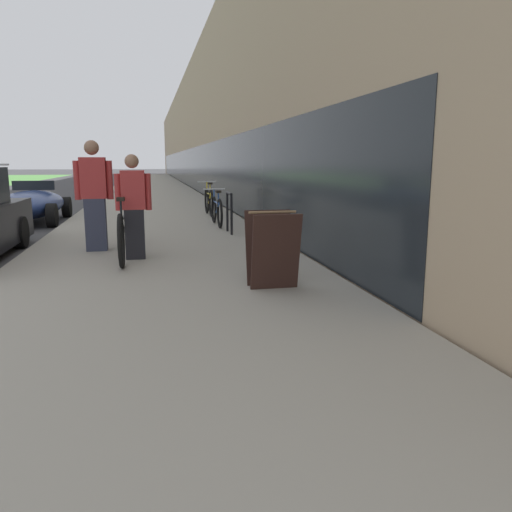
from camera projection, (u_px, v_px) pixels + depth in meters
sidewalk_slab at (151, 191)px, 26.73m from camera, size 4.43×70.00×0.16m
storefront_facade at (253, 135)px, 35.28m from camera, size 10.01×70.00×6.90m
tandem_bicycle at (124, 229)px, 7.87m from camera, size 0.52×2.88×0.96m
person_rider at (134, 207)px, 7.48m from camera, size 0.53×0.21×1.56m
person_bystander at (94, 196)px, 8.16m from camera, size 0.61×0.24×1.80m
bike_rack_hoop at (229, 208)px, 10.26m from camera, size 0.05×0.60×0.84m
cruiser_bike_nearest at (217, 210)px, 11.54m from camera, size 0.52×1.68×0.83m
cruiser_bike_middle at (209, 201)px, 13.74m from camera, size 0.52×1.73×0.92m
sandwich_board_sign at (272, 249)px, 5.83m from camera, size 0.56×0.56×0.90m
vintage_roadster_curbside at (31, 205)px, 13.36m from camera, size 1.68×4.10×1.10m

